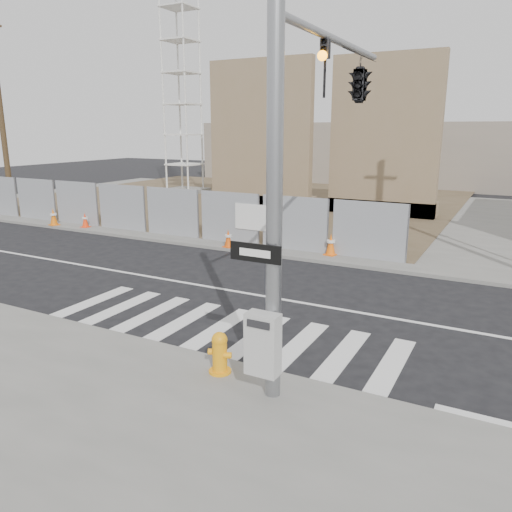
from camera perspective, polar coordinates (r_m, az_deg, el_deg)
The scene contains 13 objects.
ground at distance 13.86m, azimuth 1.34°, elevation -4.71°, with size 100.00×100.00×0.00m, color black.
sidewalk_far at distance 26.76m, azimuth 14.93°, elevation 4.27°, with size 50.00×20.00×0.12m, color slate.
signal_pole at distance 10.25m, azimuth 9.15°, elevation 15.59°, with size 0.96×5.87×7.00m.
chain_link_fence at distance 23.29m, azimuth -15.44°, elevation 5.44°, with size 24.60×0.04×2.00m, color gray.
concrete_wall_left at distance 27.96m, azimuth 0.54°, elevation 12.01°, with size 6.00×1.30×8.00m.
concrete_wall_right at distance 26.60m, azimuth 14.37°, elevation 11.45°, with size 5.50×1.30×8.00m.
crane_tower at distance 35.77m, azimuth -8.59°, elevation 21.44°, with size 2.60×2.60×18.15m.
utility_pole_left at distance 29.42m, azimuth -27.13°, elevation 14.17°, with size 1.60×0.28×10.00m.
fire_hydrant at distance 9.40m, azimuth -4.17°, elevation -10.96°, with size 0.56×0.56×0.80m.
traffic_cone_a at distance 25.28m, azimuth -22.14°, elevation 4.16°, with size 0.51×0.51×0.79m.
traffic_cone_b at distance 24.24m, azimuth -18.95°, elevation 3.90°, with size 0.35×0.35×0.67m.
traffic_cone_c at distance 19.08m, azimuth -3.19°, elevation 2.01°, with size 0.41×0.41×0.68m.
traffic_cone_d at distance 18.03m, azimuth 8.54°, elevation 1.29°, with size 0.45×0.45×0.78m.
Camera 1 is at (5.85, -11.72, 4.53)m, focal length 35.00 mm.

